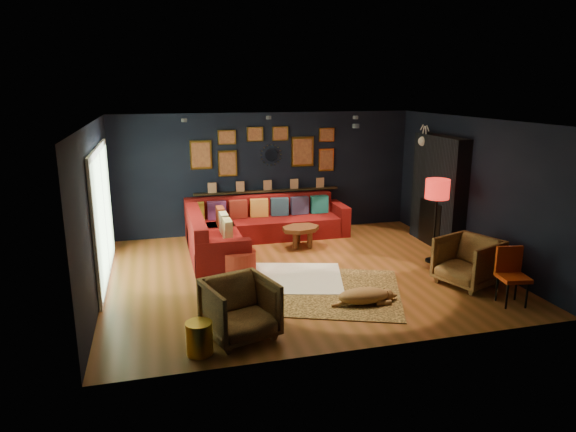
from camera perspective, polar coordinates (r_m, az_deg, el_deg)
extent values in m
plane|color=brown|center=(8.95, 1.49, -6.31)|extent=(6.50, 6.50, 0.00)
plane|color=black|center=(11.20, -2.39, 4.77)|extent=(6.50, 0.00, 6.50)
plane|color=black|center=(6.07, 8.80, -3.56)|extent=(6.50, 0.00, 6.50)
plane|color=black|center=(8.30, -20.55, 0.51)|extent=(0.00, 5.50, 5.50)
plane|color=black|center=(9.97, 19.82, 2.76)|extent=(0.00, 5.50, 5.50)
plane|color=silver|center=(8.39, 1.60, 10.55)|extent=(6.50, 6.50, 0.00)
cube|color=maroon|center=(10.91, -2.80, -1.35)|extent=(3.20, 0.95, 0.42)
cube|color=maroon|center=(11.15, -3.20, 1.21)|extent=(3.20, 0.24, 0.46)
cube|color=maroon|center=(11.34, 5.63, -0.22)|extent=(0.22, 0.95, 0.64)
cube|color=maroon|center=(9.70, -7.97, -3.48)|extent=(0.95, 2.20, 0.42)
cube|color=maroon|center=(9.55, -10.17, -1.22)|extent=(0.24, 2.20, 0.46)
cube|color=maroon|center=(8.72, -7.19, -4.73)|extent=(0.95, 0.22, 0.64)
cube|color=#A48423|center=(10.77, -10.30, 0.48)|extent=(0.38, 0.14, 0.38)
cube|color=#61295E|center=(10.81, -7.92, 0.62)|extent=(0.38, 0.14, 0.38)
cube|color=maroon|center=(10.87, -5.57, 0.77)|extent=(0.38, 0.14, 0.38)
cube|color=orange|center=(10.94, -3.24, 0.91)|extent=(0.38, 0.14, 0.38)
cube|color=navy|center=(11.04, -0.95, 1.05)|extent=(0.38, 0.14, 0.38)
cube|color=#313051|center=(11.15, 1.29, 1.18)|extent=(0.38, 0.14, 0.38)
cube|color=#1B6F6E|center=(11.28, 3.49, 1.31)|extent=(0.38, 0.14, 0.38)
cube|color=maroon|center=(10.28, -7.52, -0.07)|extent=(0.14, 0.38, 0.38)
cube|color=#BCBB90|center=(9.80, -7.15, -0.77)|extent=(0.14, 0.38, 0.38)
cube|color=#DBCD83|center=(9.32, -6.73, -1.54)|extent=(0.14, 0.38, 0.38)
cube|color=black|center=(11.20, -2.29, 2.80)|extent=(3.20, 0.12, 0.04)
cube|color=gold|center=(10.89, -9.64, 6.71)|extent=(0.45, 0.03, 0.60)
cube|color=#A76237|center=(10.87, -9.64, 6.70)|extent=(0.38, 0.01, 0.51)
cube|color=gold|center=(10.98, -6.73, 5.82)|extent=(0.40, 0.03, 0.55)
cube|color=#A76237|center=(10.96, -6.72, 5.81)|extent=(0.34, 0.01, 0.47)
cube|color=gold|center=(10.91, -6.81, 8.68)|extent=(0.38, 0.03, 0.30)
cube|color=#A76237|center=(10.90, -6.80, 8.67)|extent=(0.32, 0.01, 0.25)
cube|color=gold|center=(11.30, 1.62, 7.17)|extent=(0.50, 0.03, 0.65)
cube|color=#A76237|center=(11.28, 1.64, 7.16)|extent=(0.42, 0.01, 0.55)
cube|color=gold|center=(11.49, 4.26, 6.25)|extent=(0.35, 0.03, 0.50)
cube|color=#A76237|center=(11.47, 4.29, 6.24)|extent=(0.30, 0.01, 0.42)
cube|color=gold|center=(11.43, 4.31, 8.98)|extent=(0.35, 0.03, 0.30)
cube|color=#A76237|center=(11.41, 4.34, 8.97)|extent=(0.30, 0.01, 0.25)
cube|color=gold|center=(11.01, -3.69, 9.06)|extent=(0.35, 0.03, 0.30)
cube|color=#A76237|center=(10.99, -3.67, 9.05)|extent=(0.30, 0.01, 0.25)
cube|color=gold|center=(11.13, -0.87, 9.14)|extent=(0.35, 0.03, 0.30)
cube|color=#A76237|center=(11.11, -0.85, 9.13)|extent=(0.30, 0.01, 0.25)
cylinder|color=silver|center=(11.13, -1.87, 6.80)|extent=(0.28, 0.03, 0.28)
cone|color=gold|center=(11.18, -0.77, 6.84)|extent=(0.03, 0.16, 0.03)
cone|color=gold|center=(11.16, -0.85, 7.27)|extent=(0.04, 0.16, 0.04)
cone|color=gold|center=(11.15, -1.09, 7.62)|extent=(0.04, 0.16, 0.04)
cone|color=gold|center=(11.12, -1.45, 7.86)|extent=(0.04, 0.16, 0.04)
cone|color=gold|center=(11.10, -1.88, 7.93)|extent=(0.03, 0.16, 0.03)
cone|color=gold|center=(11.09, -2.31, 7.83)|extent=(0.04, 0.16, 0.04)
cone|color=gold|center=(11.08, -2.67, 7.57)|extent=(0.04, 0.16, 0.04)
cone|color=gold|center=(11.08, -2.91, 7.20)|extent=(0.04, 0.16, 0.04)
cone|color=gold|center=(11.08, -2.99, 6.76)|extent=(0.03, 0.16, 0.03)
cone|color=gold|center=(11.10, -2.90, 6.33)|extent=(0.04, 0.16, 0.04)
cone|color=gold|center=(11.12, -2.65, 5.98)|extent=(0.04, 0.16, 0.04)
cone|color=gold|center=(11.14, -2.29, 5.75)|extent=(0.04, 0.16, 0.04)
cone|color=gold|center=(11.16, -1.86, 5.68)|extent=(0.03, 0.16, 0.03)
cone|color=gold|center=(11.18, -1.44, 5.79)|extent=(0.04, 0.16, 0.04)
cone|color=gold|center=(11.19, -1.09, 6.04)|extent=(0.04, 0.16, 0.04)
cone|color=gold|center=(11.19, -0.85, 6.41)|extent=(0.04, 0.16, 0.04)
cube|color=black|center=(10.67, 16.37, 2.64)|extent=(0.30, 1.60, 2.20)
cube|color=black|center=(10.78, 15.85, -0.76)|extent=(0.20, 0.80, 0.90)
cone|color=white|center=(11.00, 15.78, 8.03)|extent=(0.35, 0.28, 0.28)
sphere|color=white|center=(10.89, 14.77, 8.04)|extent=(0.20, 0.20, 0.20)
cylinder|color=white|center=(10.83, 15.08, 8.89)|extent=(0.02, 0.10, 0.28)
cylinder|color=white|center=(10.94, 14.77, 8.96)|extent=(0.02, 0.10, 0.28)
cube|color=white|center=(8.92, -19.89, 0.16)|extent=(0.04, 2.80, 2.20)
cube|color=#B8E4AE|center=(8.92, -19.73, 0.17)|extent=(0.01, 2.60, 2.00)
cube|color=white|center=(8.92, -19.70, 0.17)|extent=(0.02, 0.06, 2.00)
cylinder|color=black|center=(9.28, -11.47, 10.38)|extent=(0.10, 0.10, 0.06)
cylinder|color=black|center=(9.89, -2.17, 10.87)|extent=(0.10, 0.10, 0.06)
cylinder|color=black|center=(9.99, 7.50, 10.80)|extent=(0.10, 0.10, 0.06)
cylinder|color=black|center=(7.84, 7.55, 9.88)|extent=(0.10, 0.10, 0.06)
cube|color=white|center=(8.67, -0.63, -6.91)|extent=(2.29, 1.91, 0.03)
cube|color=tan|center=(8.20, 2.19, -8.23)|extent=(3.42, 2.95, 0.02)
cylinder|color=brown|center=(10.09, 0.82, -2.78)|extent=(0.10, 0.10, 0.32)
cylinder|color=brown|center=(10.17, 2.45, -2.66)|extent=(0.10, 0.10, 0.32)
cylinder|color=brown|center=(10.45, 1.10, -2.18)|extent=(0.10, 0.10, 0.32)
cylinder|color=#A3291B|center=(8.84, -5.51, -5.11)|extent=(0.60, 0.60, 0.39)
imported|color=#BF803E|center=(6.64, -5.36, -9.95)|extent=(1.01, 0.98, 0.85)
imported|color=#BF803E|center=(8.78, 19.38, -4.55)|extent=(1.04, 1.07, 0.86)
cylinder|color=gold|center=(6.42, -9.83, -13.22)|extent=(0.33, 0.33, 0.41)
cylinder|color=black|center=(8.12, 23.16, -8.11)|extent=(0.03, 0.03, 0.42)
cylinder|color=black|center=(8.27, 25.01, -7.92)|extent=(0.03, 0.03, 0.42)
cylinder|color=black|center=(8.36, 22.19, -7.37)|extent=(0.03, 0.03, 0.42)
cylinder|color=black|center=(8.51, 24.00, -7.20)|extent=(0.03, 0.03, 0.42)
cube|color=#E44414|center=(8.24, 23.74, -6.29)|extent=(0.46, 0.46, 0.06)
cube|color=#E44414|center=(8.31, 23.33, -4.40)|extent=(0.40, 0.11, 0.40)
cylinder|color=black|center=(9.85, 15.73, -4.77)|extent=(0.26, 0.26, 0.04)
cylinder|color=black|center=(9.67, 15.99, -1.16)|extent=(0.04, 0.04, 1.25)
cylinder|color=red|center=(9.51, 16.27, 2.91)|extent=(0.43, 0.43, 0.35)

